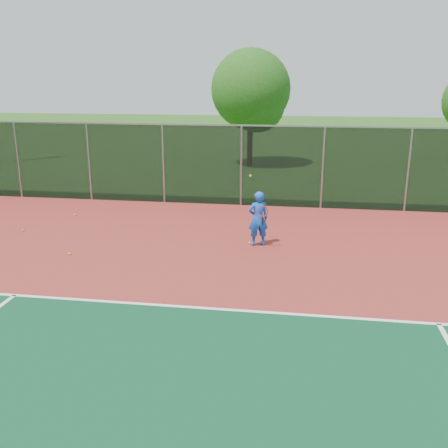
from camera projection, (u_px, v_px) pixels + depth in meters
The scene contains 9 objects.
ground at pixel (348, 413), 7.25m from camera, with size 120.00×120.00×0.00m, color #255317.
court_apron at pixel (338, 343), 9.14m from camera, with size 30.00×20.00×0.02m, color maroon.
fence_back at pixel (323, 167), 18.19m from camera, with size 30.00×0.06×3.03m.
tennis_player at pixel (258, 219), 14.23m from camera, with size 0.67×0.68×2.06m.
practice_ball_2 at pixel (75, 215), 17.54m from camera, with size 0.07×0.07×0.07m, color #C4CF18.
practice_ball_3 at pixel (249, 243), 14.54m from camera, with size 0.07×0.07×0.07m, color #C4CF18.
practice_ball_4 at pixel (70, 254), 13.64m from camera, with size 0.07×0.07×0.07m, color #C4CF18.
practice_ball_5 at pixel (23, 230), 15.76m from camera, with size 0.07×0.07×0.07m, color #C4CF18.
tree_back_left at pixel (252, 93), 26.54m from camera, with size 4.25×4.25×6.24m.
Camera 1 is at (-0.84, -6.38, 4.67)m, focal length 40.00 mm.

